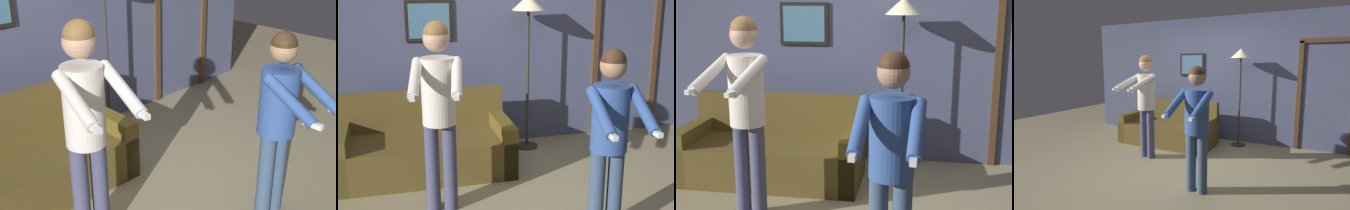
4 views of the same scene
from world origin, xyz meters
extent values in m
cube|color=#484E6D|center=(0.00, 1.92, 1.30)|extent=(6.40, 0.06, 2.60)
cube|color=black|center=(-0.63, 1.87, 1.61)|extent=(0.57, 0.02, 0.49)
cube|color=teal|center=(-0.63, 1.86, 1.61)|extent=(0.49, 0.01, 0.41)
cube|color=#4C331E|center=(1.57, 1.87, 1.02)|extent=(0.08, 0.04, 2.04)
cube|color=brown|center=(-0.82, 1.08, 0.21)|extent=(1.92, 0.89, 0.42)
cube|color=brown|center=(-0.81, 1.44, 0.65)|extent=(1.90, 0.18, 0.45)
cube|color=brown|center=(-1.69, 1.10, 0.29)|extent=(0.18, 0.85, 0.58)
cube|color=brown|center=(0.05, 1.06, 0.29)|extent=(0.18, 0.85, 0.58)
cylinder|color=#332D28|center=(0.52, 1.58, 0.01)|extent=(0.28, 0.28, 0.02)
cylinder|color=#332D28|center=(0.52, 1.58, 0.88)|extent=(0.04, 0.04, 1.71)
cone|color=#F9EAB7|center=(0.52, 1.58, 1.82)|extent=(0.40, 0.40, 0.18)
cylinder|color=#434465|center=(-0.83, 0.24, 0.42)|extent=(0.13, 0.13, 0.85)
cylinder|color=#434465|center=(-0.68, 0.21, 0.42)|extent=(0.13, 0.13, 0.85)
cylinder|color=silver|center=(-0.75, 0.23, 1.15)|extent=(0.30, 0.30, 0.60)
sphere|color=tan|center=(-0.75, 0.23, 1.62)|extent=(0.23, 0.23, 0.23)
sphere|color=brown|center=(-0.75, 0.23, 1.66)|extent=(0.22, 0.22, 0.22)
cylinder|color=silver|center=(-0.97, 0.01, 1.32)|extent=(0.18, 0.53, 0.27)
cube|color=white|center=(-1.01, -0.23, 1.23)|extent=(0.07, 0.15, 0.04)
cylinder|color=silver|center=(-0.63, -0.05, 1.32)|extent=(0.18, 0.53, 0.27)
cube|color=white|center=(-0.68, -0.29, 1.23)|extent=(0.07, 0.15, 0.04)
cylinder|color=#2D4C8C|center=(0.51, -0.58, 1.03)|extent=(0.30, 0.30, 0.54)
sphere|color=#9E7556|center=(0.51, -0.58, 1.46)|extent=(0.21, 0.21, 0.21)
sphere|color=#382314|center=(0.51, -0.58, 1.50)|extent=(0.20, 0.20, 0.20)
cylinder|color=#2D4C8C|center=(0.32, -0.77, 1.16)|extent=(0.12, 0.47, 0.31)
cube|color=white|center=(0.31, -0.98, 1.04)|extent=(0.05, 0.15, 0.04)
cylinder|color=#2D4C8C|center=(0.66, -0.80, 1.16)|extent=(0.12, 0.47, 0.31)
cube|color=white|center=(0.65, -1.00, 1.04)|extent=(0.05, 0.15, 0.04)
camera|label=1|loc=(-2.49, -2.31, 2.48)|focal=50.00mm
camera|label=2|loc=(-1.25, -3.79, 2.15)|focal=50.00mm
camera|label=3|loc=(0.62, -3.48, 1.93)|focal=50.00mm
camera|label=4|loc=(1.72, -3.50, 1.60)|focal=28.00mm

